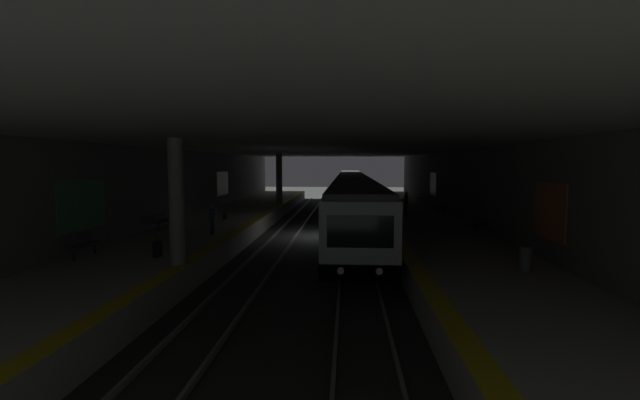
{
  "coord_description": "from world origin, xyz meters",
  "views": [
    {
      "loc": [
        -27.76,
        -1.75,
        4.68
      ],
      "look_at": [
        11.92,
        0.72,
        1.37
      ],
      "focal_mm": 24.46,
      "sensor_mm": 36.0,
      "label": 1
    }
  ],
  "objects_px": {
    "bench_left_mid": "(442,207)",
    "suitcase_rolling": "(157,249)",
    "bench_left_far": "(420,197)",
    "trash_bin": "(526,259)",
    "metro_train": "(352,192)",
    "bench_left_near": "(480,225)",
    "pillar_far": "(279,179)",
    "bench_right_near": "(82,244)",
    "bench_right_mid": "(162,220)",
    "person_walking_mid": "(391,200)",
    "backpack_on_floor": "(225,216)",
    "person_standing_far": "(406,203)",
    "pillar_near": "(177,202)",
    "person_waiting_near": "(212,218)"
  },
  "relations": [
    {
      "from": "bench_left_mid",
      "to": "suitcase_rolling",
      "type": "relative_size",
      "value": 1.85
    },
    {
      "from": "person_standing_far",
      "to": "bench_left_near",
      "type": "bearing_deg",
      "value": -160.96
    },
    {
      "from": "metro_train",
      "to": "bench_left_near",
      "type": "bearing_deg",
      "value": -160.98
    },
    {
      "from": "person_standing_far",
      "to": "trash_bin",
      "type": "distance_m",
      "value": 15.45
    },
    {
      "from": "person_waiting_near",
      "to": "bench_right_mid",
      "type": "bearing_deg",
      "value": 64.96
    },
    {
      "from": "bench_left_mid",
      "to": "person_standing_far",
      "type": "distance_m",
      "value": 2.98
    },
    {
      "from": "pillar_far",
      "to": "bench_left_near",
      "type": "xyz_separation_m",
      "value": [
        -16.41,
        -12.88,
        -1.75
      ]
    },
    {
      "from": "backpack_on_floor",
      "to": "bench_right_near",
      "type": "bearing_deg",
      "value": 168.89
    },
    {
      "from": "pillar_far",
      "to": "bench_right_near",
      "type": "distance_m",
      "value": 23.12
    },
    {
      "from": "bench_left_far",
      "to": "person_walking_mid",
      "type": "xyz_separation_m",
      "value": [
        -7.09,
        3.36,
        0.3
      ]
    },
    {
      "from": "pillar_far",
      "to": "metro_train",
      "type": "distance_m",
      "value": 6.96
    },
    {
      "from": "person_walking_mid",
      "to": "person_standing_far",
      "type": "xyz_separation_m",
      "value": [
        -3.51,
        -0.66,
        0.12
      ]
    },
    {
      "from": "person_walking_mid",
      "to": "backpack_on_floor",
      "type": "relative_size",
      "value": 3.86
    },
    {
      "from": "bench_left_far",
      "to": "person_walking_mid",
      "type": "height_order",
      "value": "person_walking_mid"
    },
    {
      "from": "bench_left_mid",
      "to": "metro_train",
      "type": "bearing_deg",
      "value": 34.11
    },
    {
      "from": "pillar_far",
      "to": "backpack_on_floor",
      "type": "height_order",
      "value": "pillar_far"
    },
    {
      "from": "bench_left_far",
      "to": "person_waiting_near",
      "type": "distance_m",
      "value": 23.38
    },
    {
      "from": "bench_left_mid",
      "to": "trash_bin",
      "type": "distance_m",
      "value": 16.52
    },
    {
      "from": "bench_left_far",
      "to": "trash_bin",
      "type": "distance_m",
      "value": 25.93
    },
    {
      "from": "metro_train",
      "to": "person_standing_far",
      "type": "distance_m",
      "value": 11.15
    },
    {
      "from": "pillar_near",
      "to": "person_walking_mid",
      "type": "bearing_deg",
      "value": -27.18
    },
    {
      "from": "pillar_near",
      "to": "bench_left_mid",
      "type": "xyz_separation_m",
      "value": [
        16.22,
        -12.88,
        -1.75
      ]
    },
    {
      "from": "bench_left_far",
      "to": "person_walking_mid",
      "type": "relative_size",
      "value": 1.1
    },
    {
      "from": "bench_right_mid",
      "to": "suitcase_rolling",
      "type": "height_order",
      "value": "suitcase_rolling"
    },
    {
      "from": "bench_left_near",
      "to": "metro_train",
      "type": "bearing_deg",
      "value": 19.02
    },
    {
      "from": "pillar_far",
      "to": "bench_right_near",
      "type": "xyz_separation_m",
      "value": [
        -22.67,
        4.18,
        -1.75
      ]
    },
    {
      "from": "metro_train",
      "to": "trash_bin",
      "type": "bearing_deg",
      "value": -167.78
    },
    {
      "from": "metro_train",
      "to": "bench_left_far",
      "type": "relative_size",
      "value": 30.89
    },
    {
      "from": "bench_left_mid",
      "to": "backpack_on_floor",
      "type": "distance_m",
      "value": 15.19
    },
    {
      "from": "metro_train",
      "to": "bench_right_mid",
      "type": "bearing_deg",
      "value": 148.17
    },
    {
      "from": "bench_left_near",
      "to": "bench_left_far",
      "type": "bearing_deg",
      "value": 0.0
    },
    {
      "from": "pillar_far",
      "to": "bench_left_near",
      "type": "height_order",
      "value": "pillar_far"
    },
    {
      "from": "bench_right_near",
      "to": "person_waiting_near",
      "type": "bearing_deg",
      "value": -29.82
    },
    {
      "from": "person_standing_far",
      "to": "person_walking_mid",
      "type": "bearing_deg",
      "value": 10.65
    },
    {
      "from": "pillar_near",
      "to": "bench_right_mid",
      "type": "bearing_deg",
      "value": 26.82
    },
    {
      "from": "bench_right_mid",
      "to": "person_walking_mid",
      "type": "bearing_deg",
      "value": -53.17
    },
    {
      "from": "pillar_near",
      "to": "metro_train",
      "type": "height_order",
      "value": "pillar_near"
    },
    {
      "from": "metro_train",
      "to": "bench_left_near",
      "type": "distance_m",
      "value": 19.44
    },
    {
      "from": "pillar_near",
      "to": "bench_left_mid",
      "type": "bearing_deg",
      "value": -38.46
    },
    {
      "from": "person_waiting_near",
      "to": "bench_left_near",
      "type": "bearing_deg",
      "value": -88.04
    },
    {
      "from": "pillar_far",
      "to": "bench_left_mid",
      "type": "height_order",
      "value": "pillar_far"
    },
    {
      "from": "pillar_near",
      "to": "backpack_on_floor",
      "type": "relative_size",
      "value": 11.38
    },
    {
      "from": "bench_left_far",
      "to": "person_standing_far",
      "type": "distance_m",
      "value": 10.95
    },
    {
      "from": "bench_right_mid",
      "to": "person_walking_mid",
      "type": "distance_m",
      "value": 17.13
    },
    {
      "from": "metro_train",
      "to": "person_waiting_near",
      "type": "height_order",
      "value": "metro_train"
    },
    {
      "from": "bench_left_far",
      "to": "bench_left_near",
      "type": "bearing_deg",
      "value": 180.0
    },
    {
      "from": "bench_left_near",
      "to": "bench_left_far",
      "type": "relative_size",
      "value": 1.0
    },
    {
      "from": "bench_left_near",
      "to": "bench_left_mid",
      "type": "relative_size",
      "value": 1.0
    },
    {
      "from": "bench_left_far",
      "to": "trash_bin",
      "type": "height_order",
      "value": "bench_left_far"
    },
    {
      "from": "bench_right_mid",
      "to": "pillar_far",
      "type": "bearing_deg",
      "value": -15.27
    }
  ]
}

